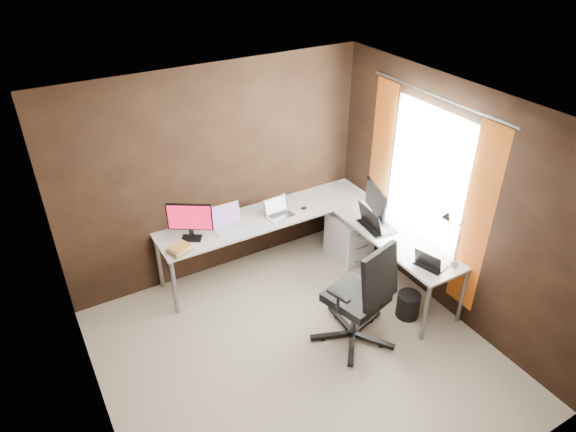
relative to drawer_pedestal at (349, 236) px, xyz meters
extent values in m
cube|color=tan|center=(-1.43, -1.15, -0.30)|extent=(3.60, 3.60, 0.00)
cube|color=white|center=(-1.43, -1.15, 2.20)|extent=(3.60, 3.60, 0.00)
cube|color=black|center=(-1.43, 0.65, 0.95)|extent=(3.60, 0.00, 2.50)
cube|color=black|center=(-1.43, -2.95, 0.95)|extent=(3.60, 0.00, 2.50)
cube|color=black|center=(-3.23, -1.15, 0.95)|extent=(0.00, 3.60, 2.50)
cube|color=black|center=(0.37, -1.15, 0.95)|extent=(0.00, 3.60, 2.50)
cube|color=white|center=(0.36, -0.80, 1.15)|extent=(0.00, 1.00, 1.30)
cube|color=orange|center=(0.32, -1.53, 0.95)|extent=(0.01, 0.35, 2.00)
cube|color=orange|center=(0.32, -0.08, 0.95)|extent=(0.01, 0.35, 2.00)
cylinder|color=slate|center=(0.32, -0.80, 1.98)|extent=(0.02, 1.90, 0.02)
cube|color=white|center=(-0.96, 0.35, 0.41)|extent=(2.65, 0.60, 0.03)
cube|color=white|center=(0.07, -0.78, 0.41)|extent=(0.60, 1.65, 0.03)
cylinder|color=slate|center=(-2.24, 0.09, 0.05)|extent=(0.05, 0.05, 0.70)
cylinder|color=slate|center=(-2.24, 0.61, 0.05)|extent=(0.05, 0.05, 0.70)
cylinder|color=slate|center=(-0.19, -1.56, 0.05)|extent=(0.05, 0.05, 0.70)
cylinder|color=slate|center=(0.33, -1.56, 0.05)|extent=(0.05, 0.05, 0.70)
cylinder|color=slate|center=(0.33, 0.61, 0.05)|extent=(0.05, 0.05, 0.70)
cube|color=white|center=(0.00, 0.00, 0.00)|extent=(0.42, 0.50, 0.60)
cube|color=black|center=(-1.91, 0.32, 0.44)|extent=(0.26, 0.23, 0.01)
cube|color=black|center=(-1.90, 0.34, 0.49)|extent=(0.06, 0.05, 0.10)
cube|color=black|center=(-1.90, 0.34, 0.70)|extent=(0.43, 0.28, 0.32)
cube|color=red|center=(-1.91, 0.33, 0.70)|extent=(0.39, 0.25, 0.29)
cube|color=black|center=(0.06, -0.38, 0.44)|extent=(0.18, 0.23, 0.01)
cube|color=black|center=(0.04, -0.37, 0.49)|extent=(0.04, 0.05, 0.09)
cube|color=black|center=(0.04, -0.37, 0.70)|extent=(0.18, 0.52, 0.33)
cube|color=#1746A6|center=(0.06, -0.38, 0.70)|extent=(0.15, 0.49, 0.30)
cube|color=white|center=(-1.46, 0.33, 0.44)|extent=(0.36, 0.26, 0.02)
cube|color=white|center=(-1.46, 0.42, 0.56)|extent=(0.36, 0.07, 0.22)
cube|color=slate|center=(-1.46, 0.42, 0.56)|extent=(0.32, 0.06, 0.19)
cube|color=silver|center=(-0.85, 0.25, 0.44)|extent=(0.33, 0.24, 0.02)
cube|color=silver|center=(-0.86, 0.33, 0.54)|extent=(0.32, 0.08, 0.20)
cube|color=white|center=(-0.86, 0.33, 0.54)|extent=(0.28, 0.07, 0.17)
cube|color=black|center=(-0.01, -0.51, 0.44)|extent=(0.33, 0.44, 0.02)
cube|color=black|center=(-0.12, -0.50, 0.58)|extent=(0.11, 0.42, 0.26)
cube|color=#1B2338|center=(-0.11, -0.50, 0.58)|extent=(0.10, 0.37, 0.22)
cube|color=black|center=(0.00, -1.34, 0.44)|extent=(0.28, 0.34, 0.02)
cube|color=black|center=(-0.07, -1.37, 0.54)|extent=(0.13, 0.30, 0.18)
cube|color=#C75B79|center=(-0.07, -1.36, 0.54)|extent=(0.11, 0.26, 0.16)
cube|color=tan|center=(-2.11, 0.15, 0.44)|extent=(0.27, 0.23, 0.02)
cube|color=#B58D37|center=(-2.11, 0.15, 0.46)|extent=(0.25, 0.22, 0.02)
cube|color=silver|center=(-2.11, 0.15, 0.48)|extent=(0.27, 0.24, 0.02)
cube|color=#B58D37|center=(-2.11, 0.15, 0.50)|extent=(0.25, 0.23, 0.01)
ellipsoid|color=black|center=(-2.02, 0.18, 0.45)|extent=(0.09, 0.07, 0.03)
ellipsoid|color=black|center=(-0.52, 0.24, 0.45)|extent=(0.08, 0.06, 0.03)
cylinder|color=slate|center=(0.22, -1.45, 0.46)|extent=(0.08, 0.08, 0.06)
cylinder|color=slate|center=(0.22, -1.45, 0.65)|extent=(0.02, 0.02, 0.32)
cylinder|color=slate|center=(0.17, -1.42, 0.87)|extent=(0.02, 0.18, 0.24)
cone|color=slate|center=(0.12, -1.35, 0.95)|extent=(0.10, 0.13, 0.13)
cylinder|color=slate|center=(-0.79, -1.18, -0.02)|extent=(0.07, 0.07, 0.43)
cube|color=black|center=(-0.79, -1.18, 0.23)|extent=(0.63, 0.63, 0.09)
cube|color=black|center=(-0.73, -1.42, 0.62)|extent=(0.49, 0.25, 0.56)
cylinder|color=black|center=(-0.08, -1.22, -0.16)|extent=(0.29, 0.29, 0.29)
camera|label=1|loc=(-3.33, -4.21, 3.59)|focal=32.00mm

